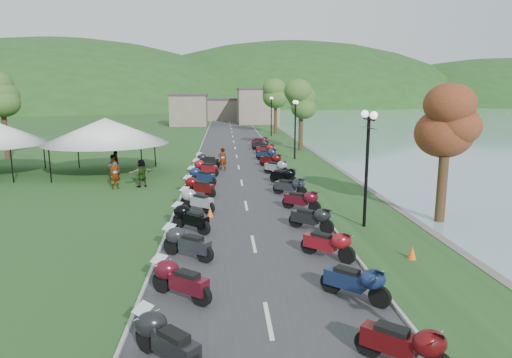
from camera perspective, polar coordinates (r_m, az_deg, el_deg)
name	(u,v)px	position (r m, az deg, el deg)	size (l,w,h in m)	color
road	(237,156)	(41.33, -2.45, 2.84)	(7.00, 120.00, 0.02)	#37373A
hills_backdrop	(226,104)	(200.99, -3.73, 9.34)	(360.00, 120.00, 76.00)	#285621
far_building	(219,109)	(85.97, -4.65, 8.74)	(18.00, 16.00, 5.00)	slate
moto_row_left	(187,244)	(16.47, -8.56, -8.05)	(2.60, 40.97, 1.10)	#331411
moto_row_right	(286,181)	(27.42, 3.76, -0.23)	(2.60, 44.93, 1.10)	#331411
vendor_tent_main	(107,146)	(34.00, -18.17, 3.91)	(5.83, 5.83, 4.00)	white
tree_lakeside	(445,148)	(21.96, 22.55, 3.64)	(2.44, 2.44, 6.78)	#48702D
pedestrian_a	(116,189)	(29.08, -17.10, -1.16)	(0.64, 0.47, 1.77)	slate
pedestrian_b	(114,179)	(32.39, -17.38, 0.04)	(0.81, 0.44, 1.66)	slate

